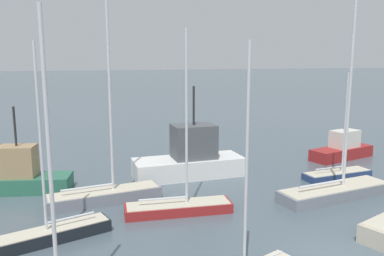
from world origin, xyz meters
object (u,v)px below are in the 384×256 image
(fishing_boat_0, at_px, (343,148))
(sailboat_1, at_px, (337,173))
(sailboat_0, at_px, (105,192))
(fishing_boat_1, at_px, (190,158))
(sailboat_6, at_px, (179,205))
(fishing_boat_2, at_px, (15,177))
(sailboat_3, at_px, (55,231))
(sailboat_4, at_px, (336,188))

(fishing_boat_0, bearing_deg, sailboat_1, -145.20)
(sailboat_0, relative_size, fishing_boat_1, 1.59)
(sailboat_0, height_order, fishing_boat_1, sailboat_0)
(sailboat_0, distance_m, sailboat_6, 4.63)
(sailboat_6, bearing_deg, fishing_boat_1, 72.55)
(sailboat_1, distance_m, fishing_boat_1, 10.37)
(fishing_boat_0, relative_size, fishing_boat_1, 0.80)
(sailboat_6, xyz_separation_m, fishing_boat_1, (2.84, 6.17, 0.84))
(sailboat_1, xyz_separation_m, fishing_boat_1, (-9.55, 3.92, 0.94))
(sailboat_6, relative_size, fishing_boat_2, 1.34)
(sailboat_0, distance_m, fishing_boat_0, 20.45)
(sailboat_3, distance_m, sailboat_4, 15.93)
(sailboat_0, relative_size, sailboat_1, 1.69)
(sailboat_6, relative_size, fishing_boat_1, 1.25)
(sailboat_1, bearing_deg, sailboat_3, -171.48)
(sailboat_6, xyz_separation_m, fishing_boat_0, (16.56, 6.64, 0.40))
(sailboat_0, distance_m, fishing_boat_1, 7.19)
(sailboat_4, distance_m, fishing_boat_1, 9.82)
(sailboat_0, height_order, sailboat_1, sailboat_0)
(sailboat_4, relative_size, sailboat_6, 1.23)
(sailboat_6, xyz_separation_m, fishing_boat_2, (-8.60, 6.75, 0.52))
(sailboat_4, height_order, fishing_boat_1, sailboat_4)
(sailboat_1, xyz_separation_m, sailboat_3, (-18.70, -3.42, 0.09))
(sailboat_1, height_order, sailboat_3, sailboat_3)
(fishing_boat_0, xyz_separation_m, fishing_boat_2, (-25.16, 0.11, 0.12))
(sailboat_4, bearing_deg, fishing_boat_1, 128.49)
(sailboat_4, bearing_deg, fishing_boat_0, 42.07)
(sailboat_6, height_order, fishing_boat_2, sailboat_6)
(sailboat_0, xyz_separation_m, fishing_boat_1, (6.40, 3.21, 0.70))
(sailboat_6, bearing_deg, fishing_boat_2, 149.14)
(sailboat_1, distance_m, sailboat_4, 4.21)
(sailboat_1, bearing_deg, fishing_boat_0, 44.66)
(sailboat_3, xyz_separation_m, sailboat_4, (15.92, 0.27, 0.11))
(sailboat_1, height_order, fishing_boat_2, sailboat_1)
(sailboat_4, relative_size, fishing_boat_2, 1.65)
(sailboat_6, height_order, fishing_boat_1, sailboat_6)
(fishing_boat_0, distance_m, fishing_boat_2, 25.16)
(sailboat_3, relative_size, sailboat_6, 0.92)
(sailboat_1, distance_m, fishing_boat_0, 6.07)
(sailboat_4, xyz_separation_m, fishing_boat_2, (-18.22, 7.65, 0.41))
(fishing_boat_2, bearing_deg, sailboat_6, -23.78)
(sailboat_4, xyz_separation_m, fishing_boat_1, (-6.78, 7.07, 0.74))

